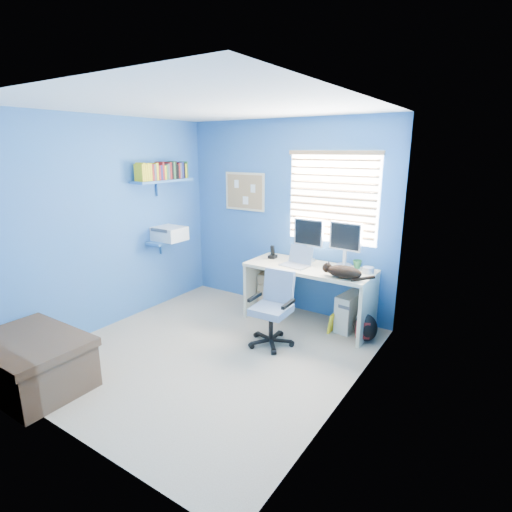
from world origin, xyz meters
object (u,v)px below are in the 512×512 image
Objects in this scene: tower_pc at (350,311)px; office_chair at (273,317)px; cat at (344,272)px; laptop at (295,257)px; desk at (309,295)px.

tower_pc is 0.55× the size of office_chair.
office_chair is (-0.61, -0.51, -0.50)m from cat.
cat is 0.67m from tower_pc.
office_chair is (0.06, -0.63, -0.54)m from laptop.
cat is 0.48× the size of office_chair.
cat is at bearing -21.35° from desk.
office_chair reaches higher than desk.
cat is 0.88× the size of tower_pc.
cat is at bearing -79.56° from tower_pc.
office_chair is (-0.09, -0.71, -0.06)m from desk.
office_chair is at bearing -77.06° from laptop.
office_chair is at bearing -118.19° from tower_pc.
desk is at bearing 161.82° from cat.
desk is at bearing -159.59° from tower_pc.
desk is 1.88× the size of office_chair.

